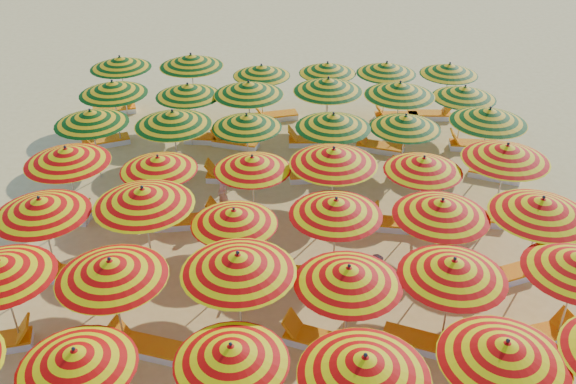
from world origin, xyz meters
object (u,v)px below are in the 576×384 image
at_px(lounger_12, 538,336).
at_px(umbrella_22, 442,208).
at_px(umbrella_16, 453,268).
at_px(lounger_13, 74,275).
at_px(lounger_14, 130,270).
at_px(lounger_20, 235,217).
at_px(umbrella_34, 405,122).
at_px(lounger_33, 379,147).
at_px(umbrella_21, 336,207).
at_px(umbrella_47, 449,69).
at_px(lounger_10, 318,340).
at_px(lounger_11, 421,342).
at_px(umbrella_31, 173,118).
at_px(lounger_17, 502,277).
at_px(umbrella_42, 120,62).
at_px(umbrella_9, 365,366).
at_px(umbrella_23, 542,207).
at_px(lounger_25, 231,176).
at_px(lounger_18, 64,216).
at_px(umbrella_32, 247,121).
at_px(lounger_23, 474,217).
at_px(umbrella_20, 234,217).
at_px(umbrella_36, 113,88).
at_px(umbrella_7, 76,359).
at_px(umbrella_8, 231,354).
at_px(beachgoer_b, 376,278).
at_px(lounger_27, 414,176).
at_px(umbrella_45, 328,68).
at_px(lounger_21, 350,218).
at_px(umbrella_13, 111,269).
at_px(lounger_19, 181,222).
at_px(umbrella_43, 191,60).
at_px(lounger_26, 316,175).
at_px(lounger_31, 234,142).
at_px(umbrella_37, 188,90).
at_px(umbrella_27, 334,156).
at_px(lounger_37, 395,116).
at_px(lounger_36, 275,116).
at_px(umbrella_44, 262,70).
at_px(lounger_32, 310,141).
at_px(umbrella_38, 249,88).
at_px(umbrella_24, 67,155).
at_px(lounger_34, 472,145).
at_px(umbrella_15, 349,275).
at_px(umbrella_19, 143,197).
at_px(umbrella_33, 333,121).
at_px(lounger_30, 207,138).
at_px(lounger_38, 430,115).
at_px(umbrella_39, 328,85).
at_px(lounger_29, 105,141).
at_px(umbrella_30, 91,117).
at_px(umbrella_46, 387,68).
at_px(lounger_35, 116,110).
at_px(lounger_22, 401,225).
at_px(beachgoer_a, 223,195).

bearing_deg(lounger_12, umbrella_22, 116.42).
bearing_deg(umbrella_16, lounger_13, 165.94).
relative_size(lounger_14, lounger_20, 0.98).
xyz_separation_m(umbrella_34, lounger_33, (-0.45, 2.11, -2.00)).
xyz_separation_m(umbrella_21, umbrella_47, (5.00, 10.05, -0.13)).
height_order(lounger_10, lounger_11, same).
xyz_separation_m(umbrella_31, lounger_17, (9.38, -5.25, -2.18)).
height_order(umbrella_42, lounger_14, umbrella_42).
bearing_deg(umbrella_9, umbrella_23, 46.55).
bearing_deg(lounger_25, lounger_18, 30.58).
bearing_deg(umbrella_32, lounger_23, -20.36).
xyz_separation_m(umbrella_16, lounger_25, (-5.57, 7.62, -2.10)).
relative_size(umbrella_20, umbrella_36, 0.82).
xyz_separation_m(umbrella_7, umbrella_8, (2.88, 0.16, -0.03)).
bearing_deg(lounger_33, beachgoer_b, 101.42).
height_order(lounger_25, lounger_27, same).
distance_m(umbrella_45, lounger_27, 6.03).
relative_size(lounger_11, lounger_33, 1.00).
bearing_deg(umbrella_8, lounger_21, 68.48).
distance_m(umbrella_13, lounger_19, 5.47).
xyz_separation_m(umbrella_43, lounger_26, (4.72, -5.13, -2.19)).
bearing_deg(lounger_31, umbrella_16, 135.40).
bearing_deg(umbrella_20, umbrella_37, 105.70).
height_order(umbrella_27, lounger_23, umbrella_27).
height_order(umbrella_45, umbrella_47, umbrella_47).
xyz_separation_m(umbrella_7, umbrella_34, (7.70, 10.20, 0.04)).
bearing_deg(lounger_37, lounger_36, -1.10).
bearing_deg(umbrella_44, lounger_13, -114.80).
relative_size(lounger_25, lounger_32, 1.02).
bearing_deg(umbrella_38, umbrella_23, -45.22).
bearing_deg(lounger_25, umbrella_31, 6.65).
relative_size(umbrella_32, umbrella_44, 1.05).
distance_m(umbrella_24, umbrella_45, 10.94).
xyz_separation_m(lounger_14, lounger_37, (8.54, 9.83, 0.00)).
height_order(lounger_23, lounger_34, same).
distance_m(umbrella_15, umbrella_19, 5.77).
bearing_deg(umbrella_33, lounger_30, 146.66).
bearing_deg(umbrella_42, umbrella_7, -80.26).
distance_m(lounger_13, lounger_38, 15.34).
xyz_separation_m(umbrella_39, lounger_29, (-8.25, -0.16, -2.19)).
xyz_separation_m(lounger_17, lounger_38, (0.01, 10.28, 0.00)).
bearing_deg(umbrella_30, lounger_10, -47.90).
bearing_deg(lounger_34, umbrella_9, 71.73).
xyz_separation_m(umbrella_44, lounger_26, (1.98, -4.75, -1.93)).
bearing_deg(umbrella_38, umbrella_46, 25.11).
xyz_separation_m(umbrella_38, lounger_35, (-5.69, 3.00, -2.16)).
relative_size(umbrella_16, lounger_31, 1.47).
bearing_deg(umbrella_39, lounger_22, -70.72).
height_order(umbrella_9, beachgoer_a, umbrella_9).
height_order(umbrella_39, beachgoer_b, umbrella_39).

